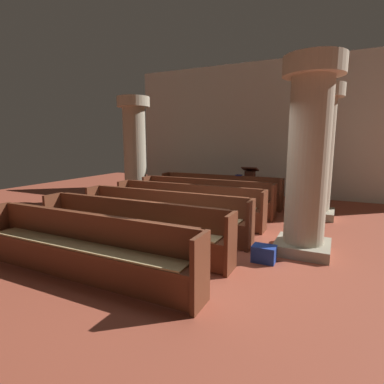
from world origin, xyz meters
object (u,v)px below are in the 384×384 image
Objects in this scene: pew_row_2 at (187,202)px; pew_row_4 at (130,225)px; pew_row_1 at (205,195)px; pillar_far_side at (135,148)px; pillar_aisle_side at (319,150)px; pillar_aisle_rear at (308,155)px; pew_row_5 at (82,245)px; lectern at (250,187)px; kneeler_box_blue at (264,254)px; hymn_book at (239,175)px; pew_row_0 at (219,189)px; pew_row_3 at (163,212)px.

pew_row_2 and pew_row_4 have the same top height.
pillar_far_side is at bearing 168.47° from pew_row_1.
pillar_aisle_side and pillar_aisle_rear have the same top height.
pew_row_2 is at bearing -144.84° from pillar_aisle_side.
pew_row_5 is at bearing -90.00° from pew_row_2.
lectern is at bearing 24.69° from pillar_far_side.
pew_row_2 is 3.47m from pillar_aisle_side.
pillar_far_side is (-2.61, 3.74, 1.20)m from pew_row_4.
pillar_aisle_rear reaches higher than kneeler_box_blue.
kneeler_box_blue is (2.16, -1.56, -0.34)m from pew_row_2.
pillar_aisle_rear is 2.95× the size of lectern.
pew_row_2 reaches higher than kneeler_box_blue.
pillar_aisle_side is 2.64m from lectern.
pew_row_1 is 3.49m from pillar_aisle_rear.
pew_row_1 is 3.03m from pillar_aisle_side.
kneeler_box_blue is (1.62, -3.89, -0.76)m from hymn_book.
pew_row_1 is (0.00, -1.07, 0.00)m from pew_row_0.
pew_row_1 is 3.20m from pew_row_4.
pillar_aisle_side is (2.66, 1.88, 1.20)m from pew_row_2.
pew_row_4 is (0.00, -1.07, 0.00)m from pew_row_3.
kneeler_box_blue is at bearing -35.89° from pew_row_2.
pillar_aisle_rear reaches higher than pew_row_0.
pew_row_5 is 10.13× the size of kneeler_box_blue.
pillar_far_side is (-2.61, 0.53, 1.20)m from pew_row_1.
pillar_aisle_rear is at bearing -48.23° from pew_row_0.
pew_row_5 is 6.34m from lectern.
pew_row_5 is at bearing -61.47° from pillar_far_side.
pew_row_1 and pew_row_2 have the same top height.
pew_row_0 is at bearing -160.29° from hymn_book.
pillar_far_side is 8.83× the size of kneeler_box_blue.
pew_row_4 is at bearing -97.16° from lectern.
lectern reaches higher than pew_row_0.
pillar_far_side is 2.95× the size of lectern.
kneeler_box_blue is at bearing 37.25° from pew_row_5.
pew_row_4 is 1.15× the size of pillar_aisle_rear.
pew_row_2 is 3.04m from pillar_aisle_rear.
pillar_aisle_side is (2.66, 0.81, 1.20)m from pew_row_1.
hymn_book reaches higher than kneeler_box_blue.
pew_row_5 is 19.91× the size of hymn_book.
pew_row_3 is at bearing -132.13° from pillar_aisle_side.
hymn_book is (0.54, 3.40, 0.42)m from pew_row_3.
pew_row_1 is 10.13× the size of kneeler_box_blue.
pillar_aisle_rear is at bearing -63.10° from lectern.
pillar_aisle_side is (2.66, 5.08, 1.20)m from pew_row_5.
pew_row_0 is at bearing 90.00° from pew_row_2.
pillar_far_side is 5.93m from kneeler_box_blue.
pew_row_2 is at bearing -90.00° from pew_row_1.
pew_row_2 is 1.15× the size of pillar_aisle_side.
pew_row_3 is at bearing 167.11° from kneeler_box_blue.
pew_row_2 is 1.00× the size of pew_row_3.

